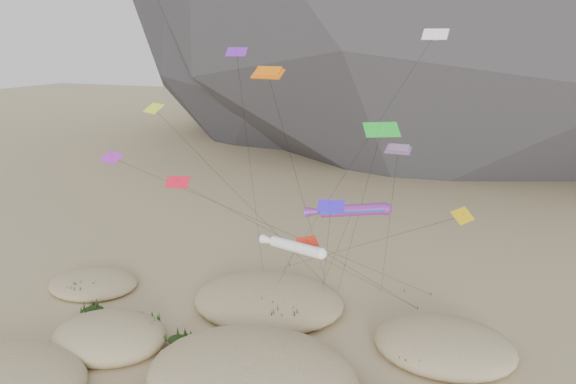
% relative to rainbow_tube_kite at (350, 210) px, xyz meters
% --- Properties ---
extents(dunes, '(52.77, 36.55, 4.04)m').
position_rel_rainbow_tube_kite_xyz_m(dunes, '(-7.33, -9.30, -11.78)').
color(dunes, '#CCB789').
rests_on(dunes, ground).
extents(dune_grass, '(42.65, 27.02, 1.58)m').
position_rel_rainbow_tube_kite_xyz_m(dune_grass, '(-8.01, -9.21, -11.65)').
color(dune_grass, black).
rests_on(dune_grass, ground).
extents(kite_stakes, '(18.68, 6.81, 0.30)m').
position_rel_rainbow_tube_kite_xyz_m(kite_stakes, '(-3.62, 10.36, -12.35)').
color(kite_stakes, '#3F2D1E').
rests_on(kite_stakes, ground).
extents(rainbow_tube_kite, '(9.09, 9.65, 13.36)m').
position_rel_rainbow_tube_kite_xyz_m(rainbow_tube_kite, '(0.00, 0.00, 0.00)').
color(rainbow_tube_kite, red).
rests_on(rainbow_tube_kite, ground).
extents(white_tube_kite, '(10.26, 14.11, 11.14)m').
position_rel_rainbow_tube_kite_xyz_m(white_tube_kite, '(-3.36, -4.97, -2.11)').
color(white_tube_kite, white).
rests_on(white_tube_kite, ground).
extents(orange_parafoil, '(2.88, 15.96, 24.83)m').
position_rel_rainbow_tube_kite_xyz_m(orange_parafoil, '(-6.71, -2.22, 11.54)').
color(orange_parafoil, orange).
rests_on(orange_parafoil, ground).
extents(multi_parafoil, '(4.02, 10.36, 18.52)m').
position_rel_rainbow_tube_kite_xyz_m(multi_parafoil, '(3.77, 0.81, 5.36)').
color(multi_parafoil, red).
rests_on(multi_parafoil, ground).
extents(delta_kites, '(31.95, 22.10, 27.81)m').
position_rel_rainbow_tube_kite_xyz_m(delta_kites, '(-4.58, -2.77, 5.44)').
color(delta_kites, purple).
rests_on(delta_kites, ground).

